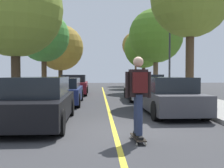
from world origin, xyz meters
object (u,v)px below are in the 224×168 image
parked_car_right_nearest (168,96)px  street_tree_right_near (156,36)px  fire_hydrant (35,94)px  skateboard (138,137)px  parked_car_left_nearest (39,101)px  street_tree_right_farthest (136,45)px  street_tree_left_nearest (15,9)px  parked_car_left_near (63,91)px  street_tree_left_far (60,48)px  street_tree_right_far (144,48)px  street_tree_left_near (44,37)px  skateboarder (138,91)px  parked_car_right_near (144,87)px  streetlamp (170,49)px  parked_car_left_far (74,85)px

parked_car_right_nearest → street_tree_right_near: 13.20m
fire_hydrant → skateboard: fire_hydrant is taller
parked_car_left_nearest → street_tree_right_farthest: bearing=76.2°
parked_car_left_nearest → street_tree_left_nearest: size_ratio=0.70×
parked_car_left_near → street_tree_left_far: street_tree_left_far is taller
parked_car_left_near → street_tree_right_far: bearing=66.3°
parked_car_right_nearest → skateboard: parked_car_right_nearest is taller
parked_car_right_nearest → parked_car_left_near: bearing=140.6°
street_tree_right_farthest → street_tree_right_near: bearing=-90.0°
street_tree_left_near → skateboarder: bearing=-71.0°
street_tree_left_near → skateboard: (4.79, -13.87, -4.09)m
street_tree_left_far → street_tree_right_near: size_ratio=0.95×
parked_car_right_nearest → parked_car_right_near: (0.00, 5.56, 0.06)m
streetlamp → street_tree_left_near: bearing=158.7°
skateboard → street_tree_left_far: bearing=102.1°
parked_car_left_nearest → skateboard: (2.66, -2.28, -0.59)m
parked_car_left_nearest → skateboarder: 3.55m
streetlamp → skateboarder: (-3.48, -10.68, -1.93)m
skateboard → skateboarder: size_ratio=0.48×
street_tree_left_near → street_tree_right_near: (8.66, 2.70, 0.50)m
parked_car_right_near → street_tree_right_farthest: bearing=83.6°
parked_car_right_near → fire_hydrant: 6.07m
parked_car_left_far → skateboard: parked_car_left_far is taller
parked_car_left_far → skateboard: (2.66, -14.02, -0.61)m
skateboard → fire_hydrant: bearing=116.6°
parked_car_left_nearest → street_tree_left_nearest: 6.57m
street_tree_left_near → street_tree_right_far: bearing=45.4°
parked_car_right_nearest → street_tree_left_nearest: (-6.53, 2.97, 3.88)m
parked_car_left_near → street_tree_left_nearest: bearing=-163.4°
parked_car_right_nearest → street_tree_right_near: bearing=80.2°
streetlamp → skateboard: (-3.49, -10.65, -2.97)m
parked_car_left_near → street_tree_right_far: size_ratio=0.77×
streetlamp → skateboarder: bearing=-108.1°
streetlamp → parked_car_right_nearest: bearing=-105.1°
parked_car_left_nearest → skateboard: bearing=-40.5°
street_tree_right_farthest → skateboard: street_tree_right_farthest is taller
parked_car_left_far → fire_hydrant: size_ratio=6.28×
parked_car_left_far → parked_car_left_near: bearing=-90.0°
street_tree_right_far → streetlamp: size_ratio=1.22×
street_tree_left_nearest → street_tree_left_near: bearing=90.0°
parked_car_left_far → street_tree_right_farthest: size_ratio=0.65×
street_tree_right_farthest → street_tree_left_nearest: bearing=-111.7°
streetlamp → skateboarder: size_ratio=2.83×
parked_car_left_far → street_tree_right_near: street_tree_right_near is taller
parked_car_left_nearest → streetlamp: size_ratio=0.92×
street_tree_left_nearest → streetlamp: 9.11m
street_tree_left_far → skateboard: bearing=-77.9°
street_tree_right_far → skateboard: bearing=-99.7°
street_tree_left_nearest → street_tree_left_far: size_ratio=1.04×
parked_car_right_near → street_tree_right_near: (2.13, 6.84, 3.95)m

